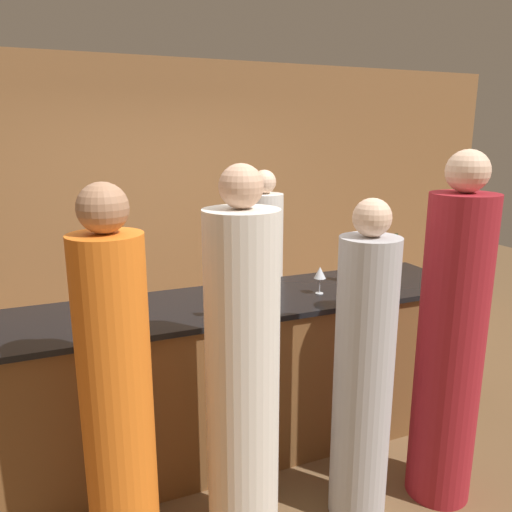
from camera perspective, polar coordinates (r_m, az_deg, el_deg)
The scene contains 14 objects.
ground_plane at distance 3.66m, azimuth -3.44°, elevation -21.13°, with size 14.00×14.00×0.00m, color brown.
back_wall at distance 5.09m, azimuth -11.37°, elevation 5.69°, with size 8.00×0.06×2.80m.
bar_counter at distance 3.38m, azimuth -3.58°, elevation -13.71°, with size 3.42×0.75×1.06m.
bartender at distance 4.25m, azimuth 0.90°, elevation -3.24°, with size 0.32×0.32×1.81m.
guest_0 at distance 2.80m, azimuth 12.16°, elevation -13.22°, with size 0.32×0.32×1.79m.
guest_1 at distance 3.03m, azimuth 21.32°, elevation -9.48°, with size 0.36×0.36×2.02m.
guest_2 at distance 2.43m, azimuth -15.56°, elevation -16.28°, with size 0.32×0.32×1.91m.
guest_3 at distance 2.52m, azimuth -1.55°, elevation -14.03°, with size 0.36×0.36×1.97m.
wine_bottle_0 at distance 4.04m, azimuth 15.59°, elevation 0.02°, with size 0.07×0.07×0.28m.
wine_bottle_1 at distance 3.62m, azimuth 10.68°, elevation -1.28°, with size 0.07×0.07×0.26m.
wine_glass_0 at distance 3.62m, azimuth 20.28°, elevation -1.82°, with size 0.06×0.06×0.15m.
wine_glass_1 at distance 3.45m, azimuth 14.03°, elevation -2.01°, with size 0.08×0.08×0.15m.
wine_glass_2 at distance 3.31m, azimuth 7.32°, elevation -1.96°, with size 0.08×0.08×0.18m.
wine_glass_3 at distance 2.89m, azimuth -5.32°, elevation -4.66°, with size 0.06×0.06×0.16m.
Camera 1 is at (-0.94, -2.85, 2.09)m, focal length 35.00 mm.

